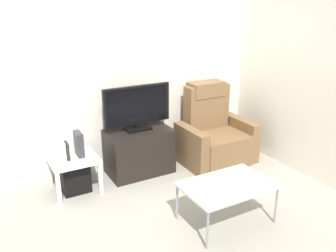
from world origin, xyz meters
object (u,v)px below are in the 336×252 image
tv_stand (139,151)px  subwoofer_box (75,178)px  cell_phone (216,185)px  television (137,107)px  side_table (73,162)px  recliner_armchair (214,135)px  book_middle (67,151)px  book_leftmost (63,151)px  game_console (79,144)px  coffee_table (227,187)px

tv_stand → subwoofer_box: (-0.87, -0.05, -0.14)m
tv_stand → cell_phone: (0.20, -1.40, 0.13)m
television → cell_phone: (0.20, -1.42, -0.47)m
side_table → recliner_armchair: bearing=-3.1°
subwoofer_box → cell_phone: size_ratio=2.12×
television → book_middle: 1.00m
book_middle → book_leftmost: bearing=180.0°
side_table → book_middle: book_middle is taller
recliner_armchair → cell_phone: bearing=-132.1°
side_table → cell_phone: (1.07, -1.35, 0.06)m
recliner_armchair → game_console: bearing=169.6°
book_middle → cell_phone: book_middle is taller
recliner_armchair → side_table: 1.94m
tv_stand → book_leftmost: book_leftmost is taller
television → game_console: television is taller
subwoofer_box → cell_phone: 1.74m
game_console → book_middle: bearing=-168.8°
side_table → game_console: game_console is taller
game_console → cell_phone: 1.68m
television → book_leftmost: 1.04m
tv_stand → game_console: game_console is taller
coffee_table → cell_phone: size_ratio=6.00×
book_middle → game_console: bearing=11.2°
side_table → coffee_table: size_ratio=0.60×
side_table → coffee_table: bearing=-49.6°
book_leftmost → game_console: (0.19, 0.03, 0.04)m
book_leftmost → cell_phone: bearing=-48.7°
subwoofer_box → book_leftmost: book_leftmost is taller
recliner_armchair → subwoofer_box: size_ratio=3.40×
television → game_console: (-0.78, -0.06, -0.32)m
cell_phone → tv_stand: bearing=136.8°
subwoofer_box → game_console: size_ratio=1.10×
television → side_table: size_ratio=1.63×
television → book_middle: size_ratio=4.28×
game_console → book_leftmost: bearing=-171.0°
game_console → subwoofer_box: bearing=-173.7°
tv_stand → television: size_ratio=0.94×
game_console → television: bearing=4.2°
subwoofer_box → book_middle: 0.38m
tv_stand → subwoofer_box: 0.88m
book_leftmost → coffee_table: book_leftmost is taller
recliner_armchair → game_console: recliner_armchair is taller
coffee_table → recliner_armchair: bearing=59.1°
subwoofer_box → recliner_armchair: bearing=-3.1°
game_console → coffee_table: (1.09, -1.39, -0.18)m
side_table → subwoofer_box: side_table is taller
tv_stand → television: bearing=90.0°
recliner_armchair → game_console: size_ratio=3.75×
television → tv_stand: bearing=-90.0°
recliner_armchair → book_middle: recliner_armchair is taller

